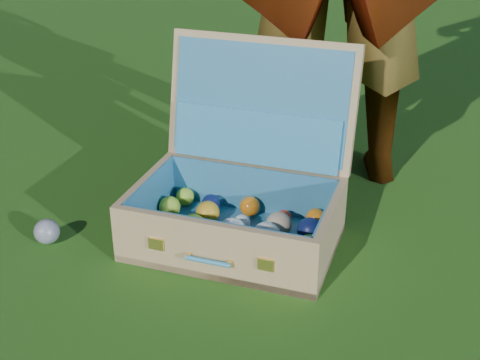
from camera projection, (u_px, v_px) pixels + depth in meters
name	position (u px, v px, depth m)	size (l,w,h in m)	color
ground	(225.00, 282.00, 1.70)	(60.00, 60.00, 0.00)	#215114
stray_ball	(47.00, 232.00, 1.85)	(0.07, 0.07, 0.07)	#396495
suitcase	(244.00, 186.00, 1.85)	(0.60, 0.54, 0.52)	tan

